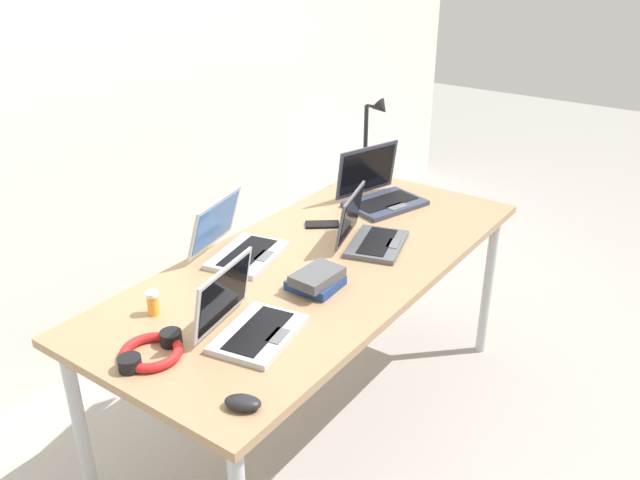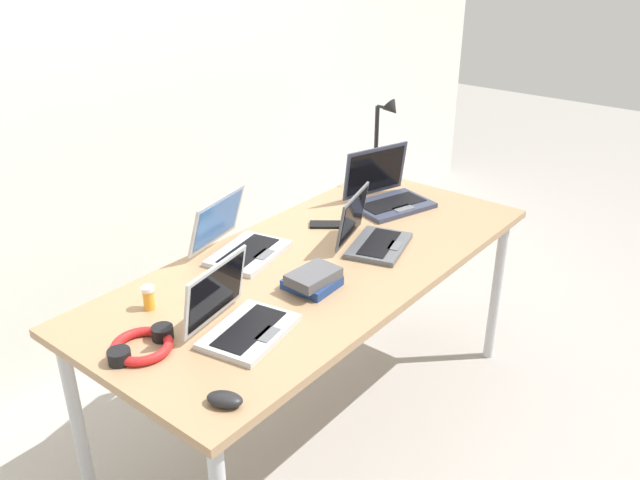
{
  "view_description": "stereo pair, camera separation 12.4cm",
  "coord_description": "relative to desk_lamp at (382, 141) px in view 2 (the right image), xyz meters",
  "views": [
    {
      "loc": [
        -1.71,
        -1.22,
        1.84
      ],
      "look_at": [
        0.0,
        0.0,
        0.82
      ],
      "focal_mm": 36.75,
      "sensor_mm": 36.0,
      "label": 1
    },
    {
      "loc": [
        -1.64,
        -1.32,
        1.84
      ],
      "look_at": [
        0.0,
        0.0,
        0.82
      ],
      "focal_mm": 36.75,
      "sensor_mm": 36.0,
      "label": 2
    }
  ],
  "objects": [
    {
      "name": "wall_back",
      "position": [
        -0.8,
        0.82,
        0.36
      ],
      "size": [
        6.0,
        0.13,
        2.6
      ],
      "color": "silver",
      "rests_on": "ground_plane"
    },
    {
      "name": "desk_lamp",
      "position": [
        0.0,
        0.0,
        0.0
      ],
      "size": [
        0.12,
        0.18,
        0.4
      ],
      "color": "black",
      "rests_on": "desk"
    },
    {
      "name": "cell_phone",
      "position": [
        -0.55,
        -0.11,
        -0.19
      ],
      "size": [
        0.13,
        0.15,
        0.01
      ],
      "primitive_type": "cube",
      "rotation": [
        0.0,
        0.0,
        0.67
      ],
      "color": "black",
      "rests_on": "desk"
    },
    {
      "name": "laptop_front_right",
      "position": [
        -0.21,
        -0.18,
        -0.15
      ],
      "size": [
        0.38,
        0.34,
        0.24
      ],
      "color": "#33384C",
      "rests_on": "desk"
    },
    {
      "name": "book_stack",
      "position": [
        -0.97,
        -0.38,
        -0.17
      ],
      "size": [
        0.18,
        0.16,
        0.07
      ],
      "color": "navy",
      "rests_on": "desk"
    },
    {
      "name": "headphones",
      "position": [
        -1.55,
        -0.23,
        -0.18
      ],
      "size": [
        0.21,
        0.18,
        0.04
      ],
      "color": "red",
      "rests_on": "desk"
    },
    {
      "name": "laptop_mid_desk",
      "position": [
        -0.6,
        -0.36,
        -0.15
      ],
      "size": [
        0.32,
        0.29,
        0.21
      ],
      "color": "#515459",
      "rests_on": "desk"
    },
    {
      "name": "pill_bottle",
      "position": [
        -1.4,
        -0.07,
        -0.16
      ],
      "size": [
        0.04,
        0.04,
        0.08
      ],
      "color": "gold",
      "rests_on": "desk"
    },
    {
      "name": "desk",
      "position": [
        -0.8,
        -0.28,
        -0.25
      ],
      "size": [
        1.8,
        0.8,
        0.74
      ],
      "color": "#9E7A56",
      "rests_on": "ground_plane"
    },
    {
      "name": "laptop_back_right",
      "position": [
        -0.95,
        -0.01,
        -0.15
      ],
      "size": [
        0.34,
        0.32,
        0.22
      ],
      "color": "#B7BABC",
      "rests_on": "desk"
    },
    {
      "name": "computer_mouse",
      "position": [
        -1.57,
        -0.59,
        -0.18
      ],
      "size": [
        0.09,
        0.11,
        0.03
      ],
      "primitive_type": "ellipsoid",
      "rotation": [
        0.0,
        0.0,
        0.43
      ],
      "color": "black",
      "rests_on": "desk"
    },
    {
      "name": "ground_plane",
      "position": [
        -0.8,
        -0.28,
        -0.94
      ],
      "size": [
        12.0,
        12.0,
        0.0
      ],
      "primitive_type": "plane",
      "color": "gray"
    },
    {
      "name": "laptop_by_keyboard",
      "position": [
        -1.31,
        -0.38,
        -0.15
      ],
      "size": [
        0.32,
        0.28,
        0.21
      ],
      "color": "#B7BABC",
      "rests_on": "desk"
    }
  ]
}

